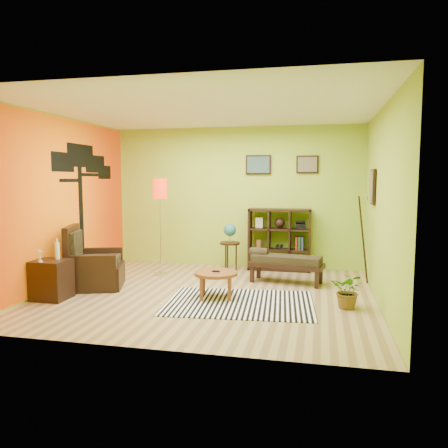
% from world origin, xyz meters
% --- Properties ---
extents(ground, '(5.00, 5.00, 0.00)m').
position_xyz_m(ground, '(0.00, 0.00, 0.00)').
color(ground, tan).
rests_on(ground, ground).
extents(room_shell, '(5.04, 4.54, 2.82)m').
position_xyz_m(room_shell, '(-0.09, 0.01, 1.80)').
color(room_shell, '#A3C736').
rests_on(room_shell, ground).
extents(zebra_rug, '(2.22, 1.69, 0.01)m').
position_xyz_m(zebra_rug, '(0.56, -0.39, 0.01)').
color(zebra_rug, white).
rests_on(zebra_rug, ground).
extents(coffee_table, '(0.65, 0.65, 0.42)m').
position_xyz_m(coffee_table, '(0.16, -0.19, 0.34)').
color(coffee_table, brown).
rests_on(coffee_table, ground).
extents(armchair, '(1.06, 1.05, 1.02)m').
position_xyz_m(armchair, '(-1.97, 0.01, 0.31)').
color(armchair, black).
rests_on(armchair, ground).
extents(side_cabinet, '(0.50, 0.45, 0.90)m').
position_xyz_m(side_cabinet, '(-2.20, -0.77, 0.30)').
color(side_cabinet, black).
rests_on(side_cabinet, ground).
extents(floor_lamp, '(0.27, 0.27, 1.78)m').
position_xyz_m(floor_lamp, '(-1.20, 1.14, 1.44)').
color(floor_lamp, silver).
rests_on(floor_lamp, ground).
extents(globe_table, '(0.38, 0.38, 0.92)m').
position_xyz_m(globe_table, '(-0.01, 1.68, 0.70)').
color(globe_table, black).
rests_on(globe_table, ground).
extents(cube_shelf, '(1.20, 0.35, 1.20)m').
position_xyz_m(cube_shelf, '(0.91, 2.03, 0.60)').
color(cube_shelf, black).
rests_on(cube_shelf, ground).
extents(bench, '(1.31, 0.66, 0.58)m').
position_xyz_m(bench, '(1.08, 0.99, 0.37)').
color(bench, black).
rests_on(bench, ground).
extents(potted_plant, '(0.58, 0.61, 0.39)m').
position_xyz_m(potted_plant, '(2.07, -0.30, 0.20)').
color(potted_plant, '#26661E').
rests_on(potted_plant, ground).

